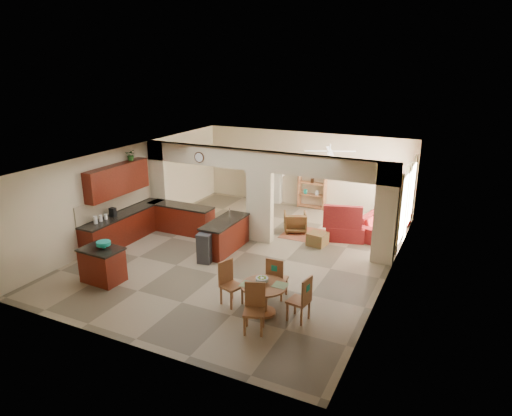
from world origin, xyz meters
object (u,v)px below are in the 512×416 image
at_px(sofa, 383,223).
at_px(kitchen_island, 103,265).
at_px(armchair, 295,222).
at_px(dining_table, 264,294).

bearing_deg(sofa, kitchen_island, 150.12).
xyz_separation_m(kitchen_island, armchair, (3.08, 5.35, -0.12)).
bearing_deg(sofa, armchair, 123.81).
bearing_deg(kitchen_island, armchair, 62.64).
xyz_separation_m(dining_table, armchair, (-1.19, 5.00, -0.15)).
bearing_deg(kitchen_island, sofa, 50.99).
relative_size(kitchen_island, armchair, 1.47).
relative_size(dining_table, sofa, 0.43).
relative_size(sofa, armchair, 3.34).
bearing_deg(armchair, dining_table, 77.61).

